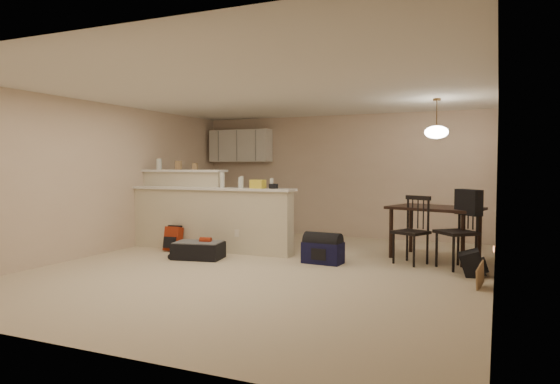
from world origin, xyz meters
The scene contains 23 objects.
room centered at (0.00, 0.00, 1.25)m, with size 7.00×7.02×2.50m.
breakfast_bar centered at (-1.76, 0.98, 0.61)m, with size 3.08×0.58×1.39m.
upper_cabinets centered at (-2.20, 3.32, 1.90)m, with size 1.40×0.34×0.70m, color white.
kitchen_counter centered at (-2.00, 3.19, 0.45)m, with size 1.80×0.60×0.90m, color white.
thermostat centered at (2.98, 1.55, 1.50)m, with size 0.02×0.12×0.12m, color beige.
jar centered at (-2.73, 1.12, 1.49)m, with size 0.10×0.10×0.20m, color silver.
cereal_box centered at (-2.30, 1.12, 1.47)m, with size 0.10×0.07×0.16m, color #9A784F.
small_box centered at (-1.94, 1.12, 1.45)m, with size 0.08×0.06×0.12m, color #9A784F.
bottle_a centered at (-1.26, 0.90, 1.22)m, with size 0.07×0.07×0.26m, color silver.
bottle_b centered at (-0.91, 0.90, 1.18)m, with size 0.06×0.06×0.18m, color silver.
bag_lump centered at (-0.58, 0.90, 1.16)m, with size 0.22×0.18×0.14m, color #9A784F.
pouch centered at (-0.30, 0.90, 1.13)m, with size 0.12×0.10×0.08m, color #9A784F.
extra_item_x centered at (-0.34, 0.90, 1.17)m, with size 0.06×0.06×0.17m, color silver.
extra_item_y centered at (-0.89, 0.90, 1.19)m, with size 0.07×0.07×0.19m, color silver.
dining_table centered at (2.13, 1.64, 0.72)m, with size 1.51×1.22×0.82m.
pendant_lamp centered at (2.13, 1.64, 1.99)m, with size 0.36×0.36×0.62m.
dining_chair_near centered at (1.85, 1.09, 0.51)m, with size 0.44×0.42×1.01m, color black, non-canonical shape.
dining_chair_far centered at (2.50, 0.99, 0.55)m, with size 0.48×0.46×1.10m, color black, non-canonical shape.
suitcase centered at (-1.27, 0.18, 0.13)m, with size 0.75×0.49×0.25m, color black.
red_backpack centered at (-2.06, 0.61, 0.21)m, with size 0.27×0.17×0.41m, color #992911.
navy_duffel centered at (0.64, 0.61, 0.16)m, with size 0.58×0.32×0.32m, color #101033.
black_daypack centered at (2.73, 0.61, 0.16)m, with size 0.37×0.26×0.32m, color black.
cardboard_sheet centered at (2.85, -0.08, 0.14)m, with size 0.37×0.02×0.28m, color #9A784F.
Camera 1 is at (3.03, -6.43, 1.46)m, focal length 32.00 mm.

